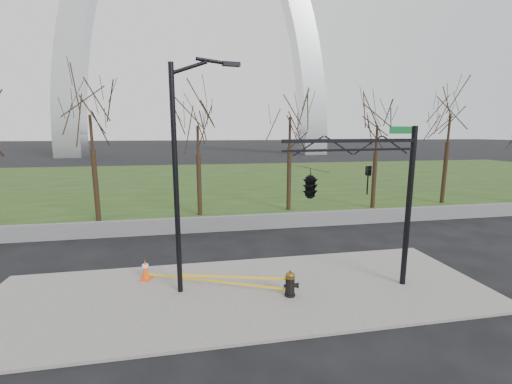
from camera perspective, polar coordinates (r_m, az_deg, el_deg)
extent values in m
plane|color=black|center=(12.67, -2.18, -16.96)|extent=(500.00, 500.00, 0.00)
cube|color=slate|center=(12.64, -2.18, -16.76)|extent=(18.00, 6.00, 0.10)
cube|color=#223714|center=(41.59, -8.28, 2.09)|extent=(120.00, 40.00, 0.06)
cube|color=#59595B|center=(19.95, -5.58, -5.38)|extent=(60.00, 0.30, 0.90)
cylinder|color=black|center=(12.35, 5.80, -17.06)|extent=(0.38, 0.38, 0.07)
cylinder|color=black|center=(12.22, 5.83, -15.79)|extent=(0.29, 0.29, 0.67)
cylinder|color=black|center=(12.20, 6.98, -15.55)|extent=(0.26, 0.23, 0.18)
cylinder|color=black|center=(12.20, 5.01, -15.70)|extent=(0.14, 0.14, 0.11)
cylinder|color=brown|center=(12.06, 5.86, -14.25)|extent=(0.34, 0.34, 0.07)
ellipsoid|color=brown|center=(12.04, 5.86, -13.96)|extent=(0.31, 0.31, 0.24)
cylinder|color=brown|center=(11.98, 5.88, -13.37)|extent=(0.07, 0.07, 0.09)
cube|color=#EC4B0C|center=(14.18, -18.28, -13.87)|extent=(0.53, 0.53, 0.04)
cone|color=#EC4B0C|center=(14.03, -18.37, -12.40)|extent=(0.31, 0.31, 0.74)
cylinder|color=white|center=(13.98, -18.40, -11.89)|extent=(0.24, 0.24, 0.11)
cylinder|color=black|center=(11.72, -13.52, 1.18)|extent=(0.18, 0.18, 8.00)
cylinder|color=black|center=(11.83, -11.51, 20.08)|extent=(1.27, 0.28, 0.56)
cylinder|color=black|center=(12.01, -7.23, 21.26)|extent=(1.21, 0.27, 0.22)
cube|color=black|center=(12.12, -4.24, 20.96)|extent=(0.62, 0.29, 0.14)
cylinder|color=black|center=(13.42, 24.59, -2.70)|extent=(0.20, 0.20, 6.00)
cube|color=black|center=(11.60, 16.17, 8.42)|extent=(4.98, 0.71, 0.12)
cube|color=black|center=(11.61, 16.10, 6.94)|extent=(4.97, 0.67, 0.08)
cube|color=#0C5926|center=(12.74, 23.50, 9.68)|extent=(0.90, 0.15, 0.25)
imported|color=black|center=(12.10, 18.62, 1.92)|extent=(0.19, 0.22, 1.00)
imported|color=black|center=(10.96, 9.26, 1.51)|extent=(0.82, 2.53, 1.00)
cube|color=yellow|center=(12.21, -3.75, -14.31)|extent=(3.81, 1.06, 0.08)
cube|color=yellow|center=(12.91, -7.19, -14.90)|extent=(5.17, 2.34, 0.08)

